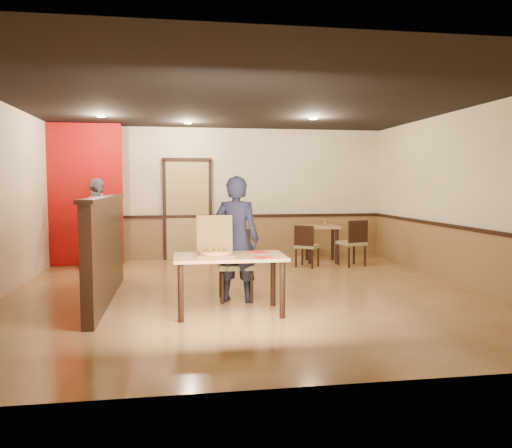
{
  "coord_description": "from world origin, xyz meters",
  "views": [
    {
      "loc": [
        -1.01,
        -7.25,
        1.62
      ],
      "look_at": [
        0.13,
        0.0,
        1.02
      ],
      "focal_mm": 35.0,
      "sensor_mm": 36.0,
      "label": 1
    }
  ],
  "objects_px": {
    "side_table": "(322,234)",
    "passerby": "(97,223)",
    "side_chair_right": "(354,241)",
    "condiment": "(326,222)",
    "main_table": "(230,264)",
    "side_chair_left": "(306,244)",
    "diner_chair": "(235,261)",
    "diner": "(236,239)",
    "pizza_box": "(215,251)"
  },
  "relations": [
    {
      "from": "side_table",
      "to": "passerby",
      "type": "xyz_separation_m",
      "value": [
        -4.46,
        -0.07,
        0.29
      ]
    },
    {
      "from": "side_chair_right",
      "to": "condiment",
      "type": "relative_size",
      "value": 6.23
    },
    {
      "from": "main_table",
      "to": "side_table",
      "type": "height_order",
      "value": "side_table"
    },
    {
      "from": "side_chair_left",
      "to": "side_table",
      "type": "xyz_separation_m",
      "value": [
        0.49,
        0.6,
        0.13
      ]
    },
    {
      "from": "main_table",
      "to": "side_chair_right",
      "type": "distance_m",
      "value": 4.22
    },
    {
      "from": "side_chair_left",
      "to": "side_chair_right",
      "type": "height_order",
      "value": "side_chair_right"
    },
    {
      "from": "diner_chair",
      "to": "side_table",
      "type": "relative_size",
      "value": 1.22
    },
    {
      "from": "main_table",
      "to": "side_chair_left",
      "type": "xyz_separation_m",
      "value": [
        1.82,
        3.2,
        -0.18
      ]
    },
    {
      "from": "side_chair_left",
      "to": "diner",
      "type": "height_order",
      "value": "diner"
    },
    {
      "from": "main_table",
      "to": "condiment",
      "type": "distance_m",
      "value": 4.48
    },
    {
      "from": "passerby",
      "to": "pizza_box",
      "type": "height_order",
      "value": "passerby"
    },
    {
      "from": "condiment",
      "to": "side_chair_left",
      "type": "bearing_deg",
      "value": -133.96
    },
    {
      "from": "diner_chair",
      "to": "side_table",
      "type": "distance_m",
      "value": 3.71
    },
    {
      "from": "side_chair_left",
      "to": "condiment",
      "type": "xyz_separation_m",
      "value": [
        0.57,
        0.59,
        0.38
      ]
    },
    {
      "from": "condiment",
      "to": "side_chair_right",
      "type": "bearing_deg",
      "value": -57.82
    },
    {
      "from": "side_table",
      "to": "pizza_box",
      "type": "height_order",
      "value": "pizza_box"
    },
    {
      "from": "side_chair_right",
      "to": "side_table",
      "type": "relative_size",
      "value": 1.14
    },
    {
      "from": "diner_chair",
      "to": "passerby",
      "type": "height_order",
      "value": "passerby"
    },
    {
      "from": "diner",
      "to": "condiment",
      "type": "relative_size",
      "value": 11.79
    },
    {
      "from": "side_table",
      "to": "condiment",
      "type": "xyz_separation_m",
      "value": [
        0.08,
        -0.01,
        0.25
      ]
    },
    {
      "from": "main_table",
      "to": "condiment",
      "type": "xyz_separation_m",
      "value": [
        2.39,
        3.79,
        0.2
      ]
    },
    {
      "from": "side_chair_right",
      "to": "side_table",
      "type": "height_order",
      "value": "side_chair_right"
    },
    {
      "from": "passerby",
      "to": "pizza_box",
      "type": "relative_size",
      "value": 3.12
    },
    {
      "from": "side_chair_right",
      "to": "pizza_box",
      "type": "height_order",
      "value": "pizza_box"
    },
    {
      "from": "side_chair_left",
      "to": "side_table",
      "type": "height_order",
      "value": "side_chair_left"
    },
    {
      "from": "diner",
      "to": "pizza_box",
      "type": "distance_m",
      "value": 0.7
    },
    {
      "from": "main_table",
      "to": "side_table",
      "type": "bearing_deg",
      "value": 59.29
    },
    {
      "from": "pizza_box",
      "to": "side_chair_left",
      "type": "bearing_deg",
      "value": 60.31
    },
    {
      "from": "side_chair_right",
      "to": "diner_chair",
      "type": "bearing_deg",
      "value": 28.26
    },
    {
      "from": "main_table",
      "to": "diner_chair",
      "type": "distance_m",
      "value": 0.79
    },
    {
      "from": "pizza_box",
      "to": "condiment",
      "type": "height_order",
      "value": "pizza_box"
    },
    {
      "from": "side_chair_right",
      "to": "condiment",
      "type": "height_order",
      "value": "side_chair_right"
    },
    {
      "from": "side_chair_right",
      "to": "pizza_box",
      "type": "xyz_separation_m",
      "value": [
        -2.95,
        -3.18,
        0.3
      ]
    },
    {
      "from": "main_table",
      "to": "passerby",
      "type": "height_order",
      "value": "passerby"
    },
    {
      "from": "side_chair_left",
      "to": "pizza_box",
      "type": "relative_size",
      "value": 1.48
    },
    {
      "from": "diner_chair",
      "to": "diner",
      "type": "bearing_deg",
      "value": -89.31
    },
    {
      "from": "diner_chair",
      "to": "side_chair_right",
      "type": "relative_size",
      "value": 1.07
    },
    {
      "from": "side_chair_right",
      "to": "condiment",
      "type": "bearing_deg",
      "value": -72.3
    },
    {
      "from": "diner_chair",
      "to": "condiment",
      "type": "bearing_deg",
      "value": 55.4
    },
    {
      "from": "side_chair_left",
      "to": "pizza_box",
      "type": "xyz_separation_m",
      "value": [
        -1.99,
        -3.2,
        0.35
      ]
    },
    {
      "from": "passerby",
      "to": "side_table",
      "type": "bearing_deg",
      "value": -76.26
    },
    {
      "from": "main_table",
      "to": "pizza_box",
      "type": "height_order",
      "value": "pizza_box"
    },
    {
      "from": "diner",
      "to": "passerby",
      "type": "xyz_separation_m",
      "value": [
        -2.31,
        3.11,
        0.0
      ]
    },
    {
      "from": "diner",
      "to": "passerby",
      "type": "bearing_deg",
      "value": -33.43
    },
    {
      "from": "condiment",
      "to": "main_table",
      "type": "bearing_deg",
      "value": -122.21
    },
    {
      "from": "main_table",
      "to": "pizza_box",
      "type": "distance_m",
      "value": 0.25
    },
    {
      "from": "side_chair_right",
      "to": "diner",
      "type": "relative_size",
      "value": 0.53
    },
    {
      "from": "diner_chair",
      "to": "side_chair_right",
      "type": "xyz_separation_m",
      "value": [
        2.61,
        2.41,
        -0.03
      ]
    },
    {
      "from": "diner_chair",
      "to": "condiment",
      "type": "xyz_separation_m",
      "value": [
        2.23,
        3.02,
        0.29
      ]
    },
    {
      "from": "pizza_box",
      "to": "diner",
      "type": "bearing_deg",
      "value": 63.79
    }
  ]
}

